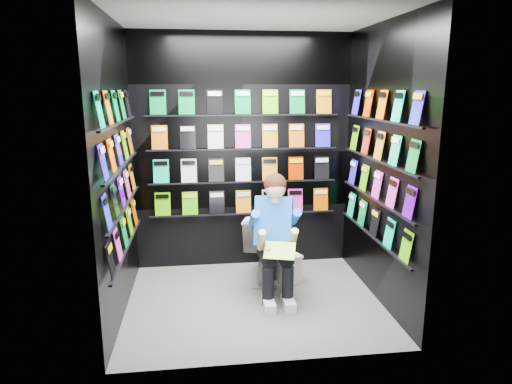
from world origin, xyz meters
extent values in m
plane|color=#62625F|center=(0.00, 0.00, 0.00)|extent=(2.40, 2.40, 0.00)
plane|color=white|center=(0.00, 0.00, 2.60)|extent=(2.40, 2.40, 0.00)
cube|color=black|center=(0.00, 1.00, 1.30)|extent=(2.40, 0.04, 2.60)
cube|color=black|center=(0.00, -1.00, 1.30)|extent=(2.40, 0.04, 2.60)
cube|color=black|center=(-1.20, 0.00, 1.30)|extent=(0.04, 2.00, 2.60)
cube|color=black|center=(1.20, 0.00, 1.30)|extent=(0.04, 2.00, 2.60)
imported|color=white|center=(0.21, 0.54, 0.37)|extent=(0.62, 0.84, 0.73)
cube|color=silver|center=(0.39, 0.49, 0.14)|extent=(0.33, 0.42, 0.27)
cube|color=silver|center=(0.39, 0.49, 0.29)|extent=(0.36, 0.44, 0.03)
cube|color=green|center=(0.21, -0.19, 0.58)|extent=(0.31, 0.23, 0.12)
camera|label=1|loc=(-0.49, -4.01, 2.01)|focal=32.00mm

